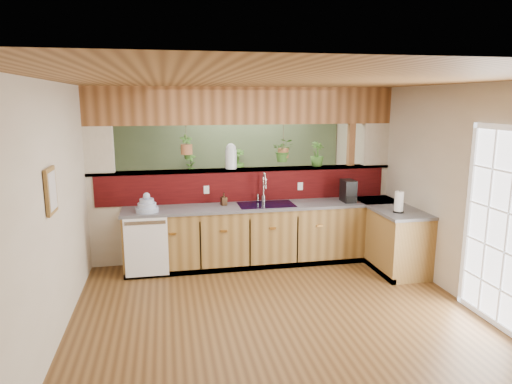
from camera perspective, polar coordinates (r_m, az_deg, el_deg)
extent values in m
cube|color=brown|center=(6.03, 0.94, -12.10)|extent=(4.60, 7.00, 0.01)
cube|color=brown|center=(5.54, 1.03, 13.41)|extent=(4.60, 7.00, 0.01)
cube|color=beige|center=(9.05, -3.74, 4.36)|extent=(4.60, 0.02, 2.60)
cube|color=beige|center=(2.50, 18.98, -15.54)|extent=(4.60, 0.02, 2.60)
cube|color=beige|center=(5.63, -22.55, -0.81)|extent=(0.02, 7.00, 2.60)
cube|color=beige|center=(6.52, 21.14, 0.87)|extent=(0.02, 7.00, 2.60)
cube|color=beige|center=(7.07, -1.36, -2.76)|extent=(4.60, 0.15, 1.35)
cube|color=#3D0809|center=(6.89, -1.26, 0.69)|extent=(4.40, 0.02, 0.45)
cube|color=brown|center=(6.93, -1.39, 2.81)|extent=(4.60, 0.21, 0.04)
cube|color=brown|center=(6.86, -1.43, 10.73)|extent=(4.60, 0.15, 0.55)
cube|color=beige|center=(6.85, -19.03, 4.87)|extent=(0.40, 0.15, 0.70)
cube|color=beige|center=(7.54, 14.60, 5.67)|extent=(0.40, 0.15, 0.70)
cube|color=brown|center=(7.43, 11.66, 2.60)|extent=(0.10, 0.10, 2.60)
cube|color=brown|center=(6.93, -1.39, 2.81)|extent=(4.60, 0.21, 0.04)
cube|color=brown|center=(6.86, -1.43, 10.73)|extent=(4.60, 0.15, 0.55)
cube|color=#556B49|center=(9.03, -3.73, 4.35)|extent=(4.55, 0.02, 2.55)
cube|color=brown|center=(6.83, 1.27, -5.41)|extent=(4.10, 0.60, 0.86)
cube|color=#515257|center=(6.71, 1.29, -1.73)|extent=(4.14, 0.64, 0.04)
cube|color=brown|center=(7.02, 16.22, -5.40)|extent=(0.60, 1.48, 0.86)
cube|color=#515257|center=(6.91, 16.42, -1.83)|extent=(0.64, 1.52, 0.04)
cube|color=brown|center=(7.40, 14.67, -4.47)|extent=(0.60, 0.60, 0.86)
cube|color=#515257|center=(7.29, 14.84, -1.06)|extent=(0.64, 0.64, 0.04)
cube|color=black|center=(6.71, 1.77, -9.26)|extent=(4.10, 0.06, 0.08)
cube|color=black|center=(7.03, 14.06, -8.63)|extent=(0.06, 1.48, 0.08)
cube|color=white|center=(6.38, -13.54, -6.77)|extent=(0.58, 0.02, 0.82)
cube|color=#B7B7B2|center=(6.27, -13.70, -3.77)|extent=(0.54, 0.01, 0.05)
cube|color=black|center=(6.71, 1.29, -1.69)|extent=(0.82, 0.50, 0.03)
cube|color=black|center=(6.69, -0.30, -2.47)|extent=(0.34, 0.40, 0.16)
cube|color=black|center=(6.78, 2.86, -2.32)|extent=(0.34, 0.40, 0.16)
cube|color=white|center=(5.53, 27.86, -4.14)|extent=(0.06, 1.02, 2.16)
cube|color=brown|center=(4.81, -24.27, 0.13)|extent=(0.03, 0.35, 0.45)
cube|color=silver|center=(4.81, -24.10, 0.14)|extent=(0.01, 0.27, 0.37)
cylinder|color=#B7B7B2|center=(6.89, 0.93, -0.81)|extent=(0.07, 0.07, 0.10)
cylinder|color=#B7B7B2|center=(6.85, 0.93, 0.60)|extent=(0.02, 0.02, 0.27)
torus|color=#B7B7B2|center=(6.77, 1.05, 1.61)|extent=(0.20, 0.06, 0.20)
cylinder|color=#B7B7B2|center=(6.70, 1.21, 0.92)|extent=(0.02, 0.02, 0.12)
cylinder|color=#B7B7B2|center=(6.87, 0.22, -0.69)|extent=(0.03, 0.03, 0.10)
cylinder|color=#9DABCB|center=(6.44, -13.45, -2.14)|extent=(0.31, 0.31, 0.07)
cylinder|color=#9DABCB|center=(6.42, -13.48, -1.59)|extent=(0.25, 0.25, 0.06)
cylinder|color=#9DABCB|center=(6.41, -13.50, -1.09)|extent=(0.19, 0.19, 0.06)
sphere|color=#9DABCB|center=(6.40, -13.53, -0.49)|extent=(0.10, 0.10, 0.10)
imported|color=#382414|center=(6.66, -4.05, -0.90)|extent=(0.10, 0.10, 0.18)
cube|color=black|center=(7.01, 11.45, 0.15)|extent=(0.18, 0.29, 0.33)
cube|color=black|center=(6.94, 11.73, -0.90)|extent=(0.15, 0.11, 0.11)
cylinder|color=silver|center=(6.96, 11.64, -0.49)|extent=(0.09, 0.09, 0.09)
cylinder|color=black|center=(6.54, 17.37, -2.35)|extent=(0.15, 0.15, 0.02)
cylinder|color=#B7B7B2|center=(6.51, 17.44, -1.11)|extent=(0.02, 0.02, 0.31)
cylinder|color=white|center=(6.51, 17.44, -1.11)|extent=(0.12, 0.12, 0.27)
cylinder|color=silver|center=(6.88, -3.15, 4.10)|extent=(0.17, 0.17, 0.29)
sphere|color=silver|center=(6.86, -3.16, 5.45)|extent=(0.15, 0.15, 0.15)
imported|color=#356523|center=(7.19, 7.64, 4.72)|extent=(0.27, 0.27, 0.38)
cylinder|color=brown|center=(6.78, -8.73, 7.03)|extent=(0.01, 0.01, 0.29)
cylinder|color=#925935|center=(6.80, -8.68, 5.29)|extent=(0.17, 0.17, 0.15)
imported|color=#356523|center=(6.78, -8.73, 7.16)|extent=(0.22, 0.17, 0.36)
cylinder|color=brown|center=(7.01, 3.44, 6.93)|extent=(0.01, 0.01, 0.38)
cylinder|color=#925935|center=(7.03, 3.42, 4.91)|extent=(0.17, 0.17, 0.14)
imported|color=#356523|center=(7.01, 3.44, 6.67)|extent=(0.38, 0.35, 0.35)
cube|color=black|center=(8.91, -4.82, -0.98)|extent=(1.63, 0.69, 1.05)
imported|color=#356523|center=(8.75, -8.18, 3.55)|extent=(0.23, 0.18, 0.40)
imported|color=#356523|center=(8.84, -2.29, 3.91)|extent=(0.30, 0.30, 0.45)
imported|color=#356523|center=(8.38, 6.48, -2.54)|extent=(0.74, 0.65, 0.79)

